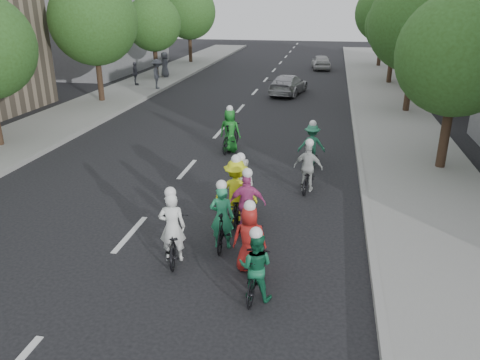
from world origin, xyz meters
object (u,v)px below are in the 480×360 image
(cyclist_2, at_px, (236,196))
(cyclist_6, at_px, (241,194))
(cyclist_7, at_px, (312,148))
(cyclist_9, at_px, (230,134))
(spectator_2, at_px, (165,64))
(cyclist_0, at_px, (174,236))
(spectator_0, at_px, (157,74))
(follow_car_lead, at_px, (288,84))
(cyclist_5, at_px, (223,223))
(cyclist_1, at_px, (256,270))
(spectator_1, at_px, (135,74))
(cyclist_8, at_px, (308,173))
(cyclist_4, at_px, (250,245))
(follow_car_trail, at_px, (321,62))
(cyclist_3, at_px, (248,209))

(cyclist_2, distance_m, cyclist_6, 0.27)
(cyclist_7, relative_size, cyclist_9, 0.87)
(cyclist_7, height_order, spectator_2, spectator_2)
(cyclist_0, height_order, cyclist_7, cyclist_0)
(spectator_0, xyz_separation_m, spectator_2, (-1.20, 4.80, -0.03))
(follow_car_lead, distance_m, spectator_2, 10.61)
(cyclist_5, height_order, spectator_2, spectator_2)
(cyclist_0, distance_m, spectator_0, 21.54)
(cyclist_7, bearing_deg, cyclist_2, 63.16)
(cyclist_1, distance_m, spectator_0, 23.38)
(cyclist_5, distance_m, spectator_1, 22.95)
(spectator_0, xyz_separation_m, spectator_1, (-1.95, 1.01, -0.17))
(cyclist_2, xyz_separation_m, cyclist_8, (1.77, 2.57, -0.13))
(cyclist_1, relative_size, cyclist_9, 0.82)
(cyclist_8, distance_m, spectator_2, 23.30)
(cyclist_9, xyz_separation_m, spectator_2, (-8.56, 16.56, 0.37))
(cyclist_7, xyz_separation_m, spectator_1, (-12.55, 13.80, 0.28))
(cyclist_4, relative_size, spectator_2, 0.93)
(cyclist_7, height_order, spectator_0, spectator_0)
(cyclist_4, xyz_separation_m, cyclist_6, (-0.70, 2.57, 0.09))
(cyclist_1, bearing_deg, cyclist_4, -69.46)
(cyclist_6, distance_m, cyclist_8, 2.88)
(cyclist_4, distance_m, follow_car_trail, 32.36)
(cyclist_4, relative_size, follow_car_trail, 0.47)
(cyclist_6, bearing_deg, cyclist_7, -111.96)
(cyclist_1, bearing_deg, cyclist_0, -23.83)
(cyclist_8, bearing_deg, cyclist_9, -39.68)
(cyclist_5, xyz_separation_m, follow_car_lead, (-0.30, 19.77, 0.01))
(follow_car_lead, relative_size, spectator_0, 2.23)
(cyclist_7, bearing_deg, spectator_2, -63.83)
(cyclist_4, distance_m, cyclist_9, 8.70)
(cyclist_4, relative_size, cyclist_7, 1.01)
(cyclist_3, distance_m, cyclist_6, 0.90)
(cyclist_4, distance_m, cyclist_6, 2.66)
(cyclist_5, bearing_deg, follow_car_lead, -92.80)
(cyclist_3, bearing_deg, follow_car_lead, -98.41)
(spectator_2, bearing_deg, follow_car_lead, -133.53)
(cyclist_4, relative_size, follow_car_lead, 0.40)
(cyclist_5, distance_m, follow_car_trail, 31.49)
(cyclist_7, bearing_deg, cyclist_9, -25.33)
(cyclist_1, bearing_deg, cyclist_8, -92.70)
(cyclist_0, xyz_separation_m, spectator_1, (-9.76, 21.07, 0.34))
(cyclist_4, bearing_deg, follow_car_trail, -98.34)
(cyclist_5, relative_size, follow_car_trail, 0.49)
(cyclist_7, height_order, cyclist_9, cyclist_9)
(cyclist_9, bearing_deg, cyclist_3, 112.76)
(cyclist_9, bearing_deg, cyclist_4, 111.95)
(follow_car_trail, bearing_deg, spectator_0, 43.63)
(cyclist_4, xyz_separation_m, cyclist_5, (-0.82, 0.89, 0.02))
(cyclist_9, bearing_deg, cyclist_6, 111.84)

